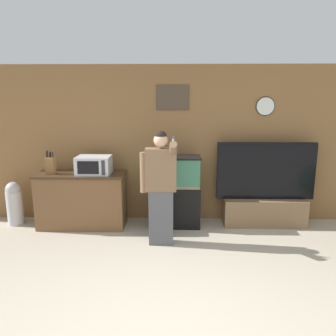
# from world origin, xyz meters

# --- Properties ---
(wall_back_paneled) EXTENTS (10.00, 0.08, 2.60)m
(wall_back_paneled) POSITION_xyz_m (0.00, 2.97, 1.30)
(wall_back_paneled) COLOR olive
(wall_back_paneled) RESTS_ON ground_plane
(counter_island) EXTENTS (1.42, 0.56, 0.89)m
(counter_island) POSITION_xyz_m (-1.50, 2.55, 0.45)
(counter_island) COLOR brown
(counter_island) RESTS_ON ground_plane
(microwave) EXTENTS (0.53, 0.39, 0.28)m
(microwave) POSITION_xyz_m (-1.27, 2.52, 1.03)
(microwave) COLOR silver
(microwave) RESTS_ON counter_island
(knife_block) EXTENTS (0.14, 0.11, 0.37)m
(knife_block) POSITION_xyz_m (-1.96, 2.51, 1.02)
(knife_block) COLOR brown
(knife_block) RESTS_ON counter_island
(aquarium_on_stand) EXTENTS (0.82, 0.38, 1.16)m
(aquarium_on_stand) POSITION_xyz_m (0.00, 2.59, 0.58)
(aquarium_on_stand) COLOR black
(aquarium_on_stand) RESTS_ON ground_plane
(tv_on_stand) EXTENTS (1.60, 0.40, 1.38)m
(tv_on_stand) POSITION_xyz_m (1.48, 2.68, 0.40)
(tv_on_stand) COLOR brown
(tv_on_stand) RESTS_ON ground_plane
(person_standing) EXTENTS (0.52, 0.39, 1.64)m
(person_standing) POSITION_xyz_m (-0.20, 1.93, 0.85)
(person_standing) COLOR #515156
(person_standing) RESTS_ON ground_plane
(trash_bin) EXTENTS (0.26, 0.26, 0.72)m
(trash_bin) POSITION_xyz_m (-2.66, 2.63, 0.37)
(trash_bin) COLOR #B7B7BC
(trash_bin) RESTS_ON ground_plane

